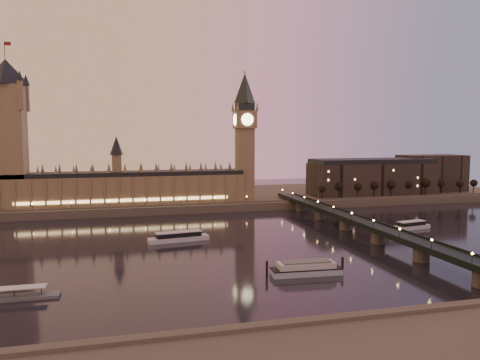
{
  "coord_description": "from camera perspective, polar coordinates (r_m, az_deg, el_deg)",
  "views": [
    {
      "loc": [
        -43.29,
        -243.11,
        58.75
      ],
      "look_at": [
        28.0,
        35.0,
        31.14
      ],
      "focal_mm": 35.0,
      "sensor_mm": 36.0,
      "label": 1
    }
  ],
  "objects": [
    {
      "name": "ground",
      "position": [
        253.83,
        -4.2,
        -7.91
      ],
      "size": [
        700.0,
        700.0,
        0.0
      ],
      "primitive_type": "plane",
      "color": "black",
      "rests_on": "ground"
    },
    {
      "name": "far_embankment",
      "position": [
        418.37,
        -4.16,
        -2.18
      ],
      "size": [
        560.0,
        130.0,
        6.0
      ],
      "primitive_type": "cube",
      "color": "#423D35",
      "rests_on": "ground"
    },
    {
      "name": "palace_of_westminster",
      "position": [
        365.99,
        -13.81,
        -0.48
      ],
      "size": [
        180.0,
        26.62,
        52.0
      ],
      "color": "brown",
      "rests_on": "ground"
    },
    {
      "name": "victoria_tower",
      "position": [
        372.17,
        -26.43,
        6.01
      ],
      "size": [
        31.68,
        31.68,
        118.0
      ],
      "color": "brown",
      "rests_on": "ground"
    },
    {
      "name": "big_ben",
      "position": [
        376.91,
        0.58,
        6.28
      ],
      "size": [
        17.68,
        17.68,
        104.0
      ],
      "color": "brown",
      "rests_on": "ground"
    },
    {
      "name": "westminster_bridge",
      "position": [
        283.08,
        14.45,
        -5.52
      ],
      "size": [
        13.2,
        260.0,
        15.3
      ],
      "color": "black",
      "rests_on": "ground"
    },
    {
      "name": "city_block",
      "position": [
        444.96,
        18.05,
        0.52
      ],
      "size": [
        155.0,
        45.0,
        34.0
      ],
      "color": "black",
      "rests_on": "ground"
    },
    {
      "name": "bare_tree_0",
      "position": [
        388.74,
        9.86,
        -0.96
      ],
      "size": [
        6.32,
        6.32,
        12.86
      ],
      "color": "black",
      "rests_on": "ground"
    },
    {
      "name": "bare_tree_1",
      "position": [
        395.78,
        12.04,
        -0.89
      ],
      "size": [
        6.32,
        6.32,
        12.86
      ],
      "color": "black",
      "rests_on": "ground"
    },
    {
      "name": "bare_tree_2",
      "position": [
        403.37,
        14.14,
        -0.81
      ],
      "size": [
        6.32,
        6.32,
        12.86
      ],
      "color": "black",
      "rests_on": "ground"
    },
    {
      "name": "bare_tree_3",
      "position": [
        411.49,
        16.17,
        -0.74
      ],
      "size": [
        6.32,
        6.32,
        12.86
      ],
      "color": "black",
      "rests_on": "ground"
    },
    {
      "name": "bare_tree_4",
      "position": [
        420.09,
        18.11,
        -0.67
      ],
      "size": [
        6.32,
        6.32,
        12.86
      ],
      "color": "black",
      "rests_on": "ground"
    },
    {
      "name": "bare_tree_5",
      "position": [
        429.16,
        19.97,
        -0.61
      ],
      "size": [
        6.32,
        6.32,
        12.86
      ],
      "color": "black",
      "rests_on": "ground"
    },
    {
      "name": "bare_tree_6",
      "position": [
        438.66,
        21.75,
        -0.54
      ],
      "size": [
        6.32,
        6.32,
        12.86
      ],
      "color": "black",
      "rests_on": "ground"
    },
    {
      "name": "bare_tree_7",
      "position": [
        448.57,
        23.45,
        -0.48
      ],
      "size": [
        6.32,
        6.32,
        12.86
      ],
      "color": "black",
      "rests_on": "ground"
    },
    {
      "name": "bare_tree_8",
      "position": [
        458.86,
        25.08,
        -0.42
      ],
      "size": [
        6.32,
        6.32,
        12.86
      ],
      "color": "black",
      "rests_on": "ground"
    },
    {
      "name": "bare_tree_9",
      "position": [
        469.51,
        26.64,
        -0.36
      ],
      "size": [
        6.32,
        6.32,
        12.86
      ],
      "color": "black",
      "rests_on": "ground"
    },
    {
      "name": "cruise_boat_a",
      "position": [
        263.96,
        -7.49,
        -6.89
      ],
      "size": [
        34.4,
        11.99,
        5.39
      ],
      "rotation": [
        0.0,
        0.0,
        0.14
      ],
      "color": "silver",
      "rests_on": "ground"
    },
    {
      "name": "cruise_boat_c",
      "position": [
        314.08,
        20.18,
        -5.22
      ],
      "size": [
        26.02,
        11.25,
        5.04
      ],
      "rotation": [
        0.0,
        0.0,
        0.18
      ],
      "color": "silver",
      "rests_on": "ground"
    },
    {
      "name": "moored_barge",
      "position": [
        202.87,
        8.07,
        -10.61
      ],
      "size": [
        34.6,
        10.19,
        6.35
      ],
      "rotation": [
        0.0,
        0.0,
        -0.06
      ],
      "color": "#9BAFC6",
      "rests_on": "ground"
    },
    {
      "name": "pontoon_pier",
      "position": [
        191.87,
        -26.96,
        -12.6
      ],
      "size": [
        38.18,
        6.36,
        10.18
      ],
      "color": "#595B5E",
      "rests_on": "ground"
    }
  ]
}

